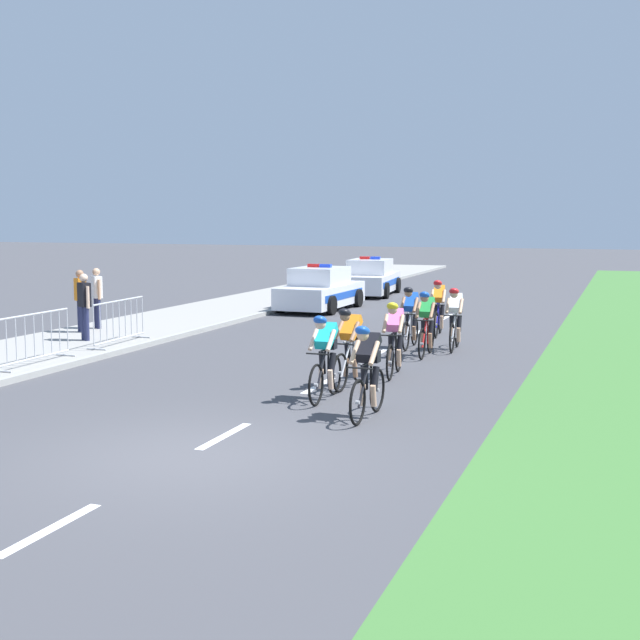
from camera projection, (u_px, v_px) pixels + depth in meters
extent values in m
plane|color=#424247|center=(189.00, 455.00, 11.48)|extent=(160.00, 160.00, 0.00)
cube|color=gray|center=(195.00, 316.00, 27.07)|extent=(3.74, 60.00, 0.12)
cube|color=#9E9E99|center=(246.00, 318.00, 26.46)|extent=(0.16, 60.00, 0.13)
cube|color=white|center=(50.00, 529.00, 8.75)|extent=(0.14, 1.60, 0.01)
cube|color=white|center=(224.00, 436.00, 12.48)|extent=(0.14, 1.60, 0.01)
cube|color=white|center=(318.00, 386.00, 16.21)|extent=(0.14, 1.60, 0.01)
cube|color=white|center=(377.00, 354.00, 19.94)|extent=(0.14, 1.60, 0.01)
cube|color=white|center=(418.00, 332.00, 23.67)|extent=(0.14, 1.60, 0.01)
cube|color=white|center=(447.00, 317.00, 27.40)|extent=(0.14, 1.60, 0.01)
torus|color=black|center=(358.00, 402.00, 13.07)|extent=(0.06, 0.72, 0.72)
cylinder|color=#99999E|center=(358.00, 402.00, 13.07)|extent=(0.06, 0.06, 0.06)
torus|color=black|center=(377.00, 390.00, 14.00)|extent=(0.06, 0.72, 0.72)
cylinder|color=#99999E|center=(377.00, 390.00, 14.00)|extent=(0.06, 0.06, 0.06)
cylinder|color=black|center=(367.00, 363.00, 13.42)|extent=(0.05, 0.55, 0.04)
cylinder|color=black|center=(363.00, 385.00, 13.30)|extent=(0.05, 0.48, 0.63)
cylinder|color=black|center=(371.00, 380.00, 13.65)|extent=(0.04, 0.04, 0.65)
cylinder|color=black|center=(360.00, 368.00, 13.10)|extent=(0.42, 0.04, 0.03)
cube|color=black|center=(371.00, 359.00, 13.60)|extent=(0.11, 0.22, 0.05)
cube|color=black|center=(369.00, 348.00, 13.46)|extent=(0.29, 0.56, 0.45)
cube|color=black|center=(371.00, 356.00, 13.59)|extent=(0.28, 0.21, 0.18)
cylinder|color=black|center=(375.00, 379.00, 13.55)|extent=(0.12, 0.23, 0.40)
cylinder|color=tan|center=(373.00, 396.00, 13.51)|extent=(0.09, 0.16, 0.36)
cylinder|color=black|center=(364.00, 378.00, 13.62)|extent=(0.11, 0.17, 0.40)
cylinder|color=tan|center=(363.00, 395.00, 13.58)|extent=(0.09, 0.12, 0.36)
cylinder|color=tan|center=(374.00, 353.00, 13.21)|extent=(0.09, 0.40, 0.35)
cylinder|color=tan|center=(355.00, 352.00, 13.33)|extent=(0.09, 0.40, 0.35)
sphere|color=tan|center=(363.00, 335.00, 13.16)|extent=(0.19, 0.19, 0.19)
ellipsoid|color=blue|center=(362.00, 331.00, 13.14)|extent=(0.24, 0.32, 0.24)
torus|color=black|center=(316.00, 385.00, 14.43)|extent=(0.05, 0.72, 0.72)
cylinder|color=#99999E|center=(316.00, 385.00, 14.43)|extent=(0.06, 0.06, 0.06)
torus|color=black|center=(334.00, 375.00, 15.36)|extent=(0.05, 0.72, 0.72)
cylinder|color=#99999E|center=(334.00, 375.00, 15.36)|extent=(0.06, 0.06, 0.06)
cylinder|color=black|center=(325.00, 350.00, 14.78)|extent=(0.04, 0.55, 0.04)
cylinder|color=black|center=(321.00, 370.00, 14.66)|extent=(0.05, 0.48, 0.63)
cylinder|color=black|center=(328.00, 365.00, 15.01)|extent=(0.04, 0.04, 0.65)
cylinder|color=black|center=(318.00, 354.00, 14.46)|extent=(0.42, 0.03, 0.03)
cube|color=black|center=(328.00, 346.00, 14.97)|extent=(0.10, 0.22, 0.05)
cube|color=#19B2B7|center=(326.00, 336.00, 14.83)|extent=(0.29, 0.56, 0.44)
cube|color=black|center=(328.00, 344.00, 14.95)|extent=(0.28, 0.20, 0.18)
cylinder|color=black|center=(332.00, 364.00, 14.92)|extent=(0.11, 0.22, 0.40)
cylinder|color=beige|center=(331.00, 379.00, 14.87)|extent=(0.09, 0.16, 0.36)
cylinder|color=black|center=(322.00, 363.00, 14.98)|extent=(0.11, 0.17, 0.40)
cylinder|color=beige|center=(321.00, 379.00, 14.93)|extent=(0.09, 0.12, 0.36)
cylinder|color=beige|center=(331.00, 341.00, 14.58)|extent=(0.08, 0.40, 0.35)
cylinder|color=beige|center=(313.00, 340.00, 14.68)|extent=(0.08, 0.40, 0.35)
sphere|color=beige|center=(320.00, 324.00, 14.52)|extent=(0.19, 0.19, 0.19)
ellipsoid|color=blue|center=(320.00, 320.00, 14.50)|extent=(0.23, 0.32, 0.24)
torus|color=black|center=(340.00, 373.00, 15.56)|extent=(0.09, 0.73, 0.72)
cylinder|color=#99999E|center=(340.00, 373.00, 15.56)|extent=(0.06, 0.06, 0.06)
torus|color=black|center=(360.00, 364.00, 16.47)|extent=(0.09, 0.73, 0.72)
cylinder|color=#99999E|center=(360.00, 364.00, 16.47)|extent=(0.06, 0.06, 0.06)
cylinder|color=silver|center=(349.00, 340.00, 15.90)|extent=(0.07, 0.55, 0.04)
cylinder|color=silver|center=(346.00, 359.00, 15.78)|extent=(0.07, 0.48, 0.63)
cylinder|color=silver|center=(353.00, 355.00, 16.12)|extent=(0.04, 0.04, 0.65)
cylinder|color=black|center=(342.00, 344.00, 15.59)|extent=(0.42, 0.06, 0.03)
cube|color=black|center=(353.00, 337.00, 16.08)|extent=(0.11, 0.23, 0.05)
cube|color=orange|center=(351.00, 327.00, 15.94)|extent=(0.31, 0.56, 0.46)
cube|color=black|center=(353.00, 335.00, 16.07)|extent=(0.29, 0.22, 0.18)
cylinder|color=black|center=(357.00, 354.00, 16.03)|extent=(0.12, 0.23, 0.40)
cylinder|color=#9E7051|center=(355.00, 368.00, 15.99)|extent=(0.10, 0.16, 0.36)
cylinder|color=black|center=(348.00, 353.00, 16.10)|extent=(0.12, 0.18, 0.40)
cylinder|color=#9E7051|center=(346.00, 367.00, 16.06)|extent=(0.10, 0.13, 0.36)
cylinder|color=#9E7051|center=(355.00, 332.00, 15.69)|extent=(0.10, 0.41, 0.35)
cylinder|color=#9E7051|center=(339.00, 331.00, 15.82)|extent=(0.10, 0.41, 0.35)
sphere|color=#9E7051|center=(345.00, 316.00, 15.64)|extent=(0.19, 0.19, 0.19)
ellipsoid|color=black|center=(345.00, 313.00, 15.63)|extent=(0.25, 0.33, 0.24)
torus|color=black|center=(390.00, 362.00, 16.68)|extent=(0.11, 0.73, 0.72)
cylinder|color=#99999E|center=(390.00, 362.00, 16.68)|extent=(0.07, 0.07, 0.06)
torus|color=black|center=(399.00, 354.00, 17.64)|extent=(0.11, 0.73, 0.72)
cylinder|color=#99999E|center=(399.00, 354.00, 17.64)|extent=(0.07, 0.07, 0.06)
cylinder|color=black|center=(394.00, 332.00, 17.05)|extent=(0.09, 0.55, 0.04)
cylinder|color=black|center=(393.00, 349.00, 16.92)|extent=(0.08, 0.48, 0.63)
cylinder|color=black|center=(396.00, 346.00, 17.28)|extent=(0.04, 0.04, 0.65)
cylinder|color=black|center=(391.00, 335.00, 16.72)|extent=(0.42, 0.07, 0.03)
cube|color=black|center=(396.00, 329.00, 17.24)|extent=(0.12, 0.23, 0.05)
cube|color=pink|center=(395.00, 320.00, 17.09)|extent=(0.33, 0.58, 0.44)
cube|color=black|center=(396.00, 327.00, 17.22)|extent=(0.30, 0.22, 0.18)
cylinder|color=black|center=(400.00, 344.00, 17.19)|extent=(0.13, 0.23, 0.40)
cylinder|color=tan|center=(399.00, 358.00, 17.15)|extent=(0.10, 0.16, 0.36)
cylinder|color=black|center=(391.00, 344.00, 17.24)|extent=(0.12, 0.18, 0.40)
cylinder|color=tan|center=(390.00, 358.00, 17.19)|extent=(0.10, 0.13, 0.36)
cylinder|color=tan|center=(401.00, 324.00, 16.85)|extent=(0.11, 0.41, 0.35)
cylinder|color=tan|center=(385.00, 323.00, 16.93)|extent=(0.11, 0.41, 0.35)
sphere|color=tan|center=(393.00, 310.00, 16.78)|extent=(0.19, 0.19, 0.19)
ellipsoid|color=yellow|center=(392.00, 306.00, 16.76)|extent=(0.26, 0.33, 0.24)
torus|color=black|center=(422.00, 344.00, 19.11)|extent=(0.07, 0.72, 0.72)
cylinder|color=#99999E|center=(422.00, 344.00, 19.11)|extent=(0.06, 0.06, 0.06)
torus|color=black|center=(430.00, 338.00, 20.05)|extent=(0.07, 0.72, 0.72)
cylinder|color=#99999E|center=(430.00, 338.00, 20.05)|extent=(0.06, 0.06, 0.06)
cylinder|color=#B21919|center=(426.00, 318.00, 19.47)|extent=(0.05, 0.55, 0.04)
cylinder|color=#B21919|center=(424.00, 333.00, 19.34)|extent=(0.05, 0.48, 0.63)
cylinder|color=#B21919|center=(428.00, 330.00, 19.70)|extent=(0.04, 0.04, 0.65)
cylinder|color=black|center=(423.00, 321.00, 19.14)|extent=(0.42, 0.04, 0.03)
cube|color=black|center=(428.00, 315.00, 19.65)|extent=(0.11, 0.22, 0.05)
cube|color=green|center=(427.00, 307.00, 19.51)|extent=(0.30, 0.56, 0.45)
cube|color=black|center=(428.00, 314.00, 19.64)|extent=(0.29, 0.21, 0.18)
cylinder|color=black|center=(431.00, 329.00, 19.61)|extent=(0.12, 0.23, 0.40)
cylinder|color=#9E7051|center=(430.00, 341.00, 19.56)|extent=(0.09, 0.16, 0.36)
cylinder|color=black|center=(423.00, 328.00, 19.66)|extent=(0.12, 0.17, 0.40)
cylinder|color=#9E7051|center=(423.00, 340.00, 19.62)|extent=(0.09, 0.13, 0.36)
cylinder|color=#9E7051|center=(432.00, 311.00, 19.27)|extent=(0.09, 0.40, 0.35)
cylinder|color=#9E7051|center=(418.00, 310.00, 19.37)|extent=(0.09, 0.40, 0.35)
sphere|color=#9E7051|center=(425.00, 298.00, 19.20)|extent=(0.19, 0.19, 0.19)
ellipsoid|color=blue|center=(424.00, 295.00, 19.18)|extent=(0.24, 0.32, 0.24)
torus|color=black|center=(452.00, 338.00, 20.06)|extent=(0.09, 0.73, 0.72)
cylinder|color=#99999E|center=(452.00, 338.00, 20.06)|extent=(0.06, 0.06, 0.06)
torus|color=black|center=(457.00, 332.00, 21.01)|extent=(0.09, 0.73, 0.72)
cylinder|color=#99999E|center=(457.00, 332.00, 21.01)|extent=(0.06, 0.06, 0.06)
cylinder|color=silver|center=(455.00, 313.00, 20.42)|extent=(0.07, 0.55, 0.04)
cylinder|color=silver|center=(454.00, 327.00, 20.29)|extent=(0.07, 0.48, 0.63)
cylinder|color=silver|center=(456.00, 325.00, 20.65)|extent=(0.04, 0.04, 0.65)
cylinder|color=black|center=(453.00, 316.00, 20.09)|extent=(0.42, 0.05, 0.03)
cube|color=black|center=(456.00, 311.00, 20.60)|extent=(0.11, 0.23, 0.05)
cube|color=white|center=(456.00, 303.00, 20.46)|extent=(0.31, 0.56, 0.46)
cube|color=black|center=(456.00, 309.00, 20.59)|extent=(0.29, 0.22, 0.18)
cylinder|color=black|center=(459.00, 324.00, 20.56)|extent=(0.12, 0.23, 0.40)
cylinder|color=tan|center=(459.00, 335.00, 20.51)|extent=(0.10, 0.16, 0.36)
cylinder|color=black|center=(452.00, 323.00, 20.61)|extent=(0.12, 0.18, 0.40)
cylinder|color=tan|center=(451.00, 335.00, 20.57)|extent=(0.10, 0.13, 0.36)
cylinder|color=tan|center=(461.00, 306.00, 20.22)|extent=(0.10, 0.41, 0.35)
cylinder|color=tan|center=(448.00, 306.00, 20.31)|extent=(0.10, 0.41, 0.35)
sphere|color=tan|center=(454.00, 294.00, 20.15)|extent=(0.19, 0.19, 0.19)
ellipsoid|color=red|center=(454.00, 291.00, 20.13)|extent=(0.25, 0.33, 0.24)
torus|color=black|center=(406.00, 336.00, 20.35)|extent=(0.06, 0.72, 0.72)
cylinder|color=#99999E|center=(406.00, 336.00, 20.35)|extent=(0.06, 0.06, 0.06)
torus|color=black|center=(415.00, 331.00, 21.29)|extent=(0.06, 0.72, 0.72)
cylinder|color=#99999E|center=(415.00, 331.00, 21.29)|extent=(0.06, 0.06, 0.06)
cylinder|color=silver|center=(410.00, 312.00, 20.71)|extent=(0.05, 0.55, 0.04)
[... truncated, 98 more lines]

